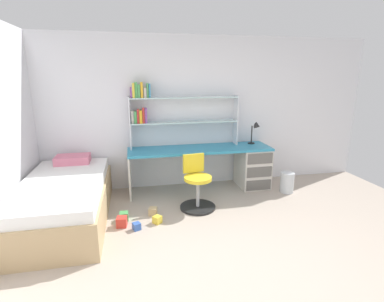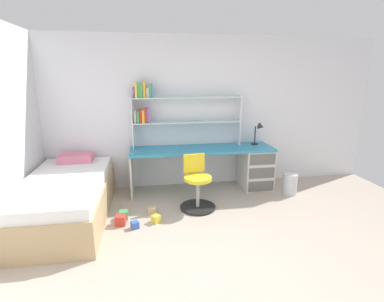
% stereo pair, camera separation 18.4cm
% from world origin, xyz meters
% --- Properties ---
extents(ground_plane, '(6.16, 6.14, 0.02)m').
position_xyz_m(ground_plane, '(0.00, 0.00, -0.01)').
color(ground_plane, '#B2A393').
extents(room_shell, '(6.16, 6.14, 2.53)m').
position_xyz_m(room_shell, '(-1.30, 1.30, 1.26)').
color(room_shell, silver).
rests_on(room_shell, ground_plane).
extents(desk, '(2.35, 0.61, 0.73)m').
position_xyz_m(desk, '(0.61, 2.24, 0.42)').
color(desk, teal).
rests_on(desk, ground_plane).
extents(bookshelf_hutch, '(1.80, 0.22, 1.06)m').
position_xyz_m(bookshelf_hutch, '(-0.54, 2.43, 1.35)').
color(bookshelf_hutch, silver).
rests_on(bookshelf_hutch, desk).
extents(desk_lamp, '(0.20, 0.17, 0.38)m').
position_xyz_m(desk_lamp, '(0.98, 2.34, 0.98)').
color(desk_lamp, black).
rests_on(desk_lamp, desk).
extents(swivel_chair, '(0.52, 0.52, 0.78)m').
position_xyz_m(swivel_chair, '(-0.23, 1.59, 0.30)').
color(swivel_chair, black).
rests_on(swivel_chair, ground_plane).
extents(bed_platform, '(1.06, 2.05, 0.70)m').
position_xyz_m(bed_platform, '(-2.03, 1.54, 0.29)').
color(bed_platform, tan).
rests_on(bed_platform, ground_plane).
extents(waste_bin, '(0.22, 0.22, 0.34)m').
position_xyz_m(waste_bin, '(1.36, 1.84, 0.17)').
color(waste_bin, silver).
rests_on(waste_bin, ground_plane).
extents(toy_block_yellow_0, '(0.14, 0.14, 0.10)m').
position_xyz_m(toy_block_yellow_0, '(-0.85, 1.23, 0.05)').
color(toy_block_yellow_0, gold).
rests_on(toy_block_yellow_0, ground_plane).
extents(toy_block_blue_1, '(0.12, 0.12, 0.09)m').
position_xyz_m(toy_block_blue_1, '(-1.12, 1.11, 0.05)').
color(toy_block_blue_1, '#3860B7').
rests_on(toy_block_blue_1, ground_plane).
extents(toy_block_red_2, '(0.14, 0.14, 0.13)m').
position_xyz_m(toy_block_red_2, '(-1.30, 1.23, 0.06)').
color(toy_block_red_2, red).
rests_on(toy_block_red_2, ground_plane).
extents(toy_block_green_3, '(0.11, 0.11, 0.11)m').
position_xyz_m(toy_block_green_3, '(-1.28, 1.39, 0.06)').
color(toy_block_green_3, '#479E51').
rests_on(toy_block_green_3, ground_plane).
extents(toy_block_natural_4, '(0.13, 0.13, 0.11)m').
position_xyz_m(toy_block_natural_4, '(-0.89, 1.47, 0.05)').
color(toy_block_natural_4, tan).
rests_on(toy_block_natural_4, ground_plane).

